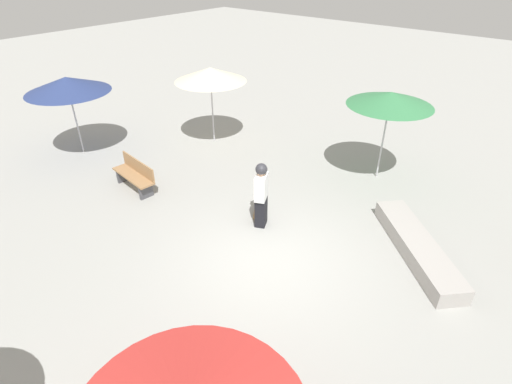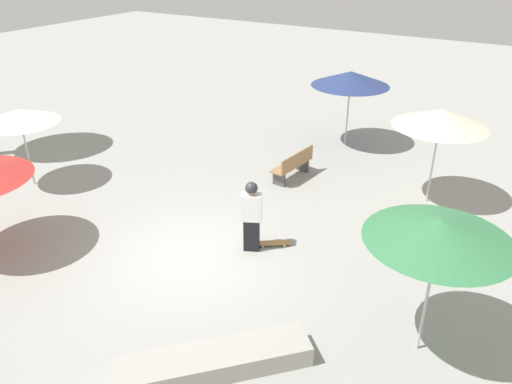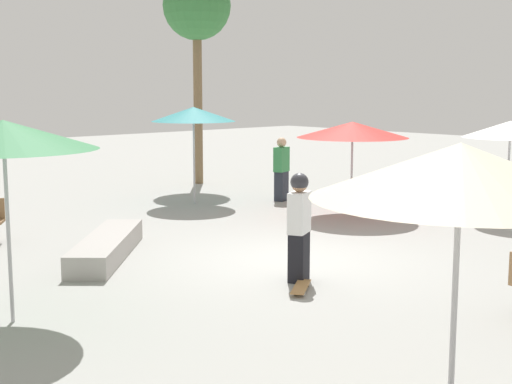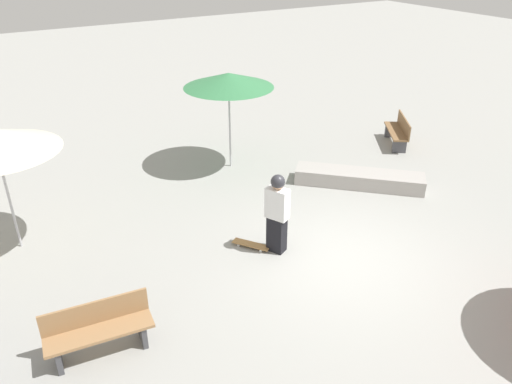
{
  "view_description": "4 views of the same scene",
  "coord_description": "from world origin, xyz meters",
  "px_view_note": "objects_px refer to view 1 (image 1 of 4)",
  "views": [
    {
      "loc": [
        -5.23,
        -4.05,
        5.91
      ],
      "look_at": [
        1.14,
        1.26,
        0.76
      ],
      "focal_mm": 28.0,
      "sensor_mm": 36.0,
      "label": 1
    },
    {
      "loc": [
        6.05,
        -7.13,
        6.37
      ],
      "look_at": [
        0.76,
        1.56,
        1.14
      ],
      "focal_mm": 35.0,
      "sensor_mm": 36.0,
      "label": 2
    },
    {
      "loc": [
        8.73,
        8.42,
        2.99
      ],
      "look_at": [
        1.49,
        0.55,
        1.4
      ],
      "focal_mm": 50.0,
      "sensor_mm": 36.0,
      "label": 3
    },
    {
      "loc": [
        -6.04,
        5.67,
        5.77
      ],
      "look_at": [
        1.55,
        1.14,
        1.13
      ],
      "focal_mm": 35.0,
      "sensor_mm": 36.0,
      "label": 4
    }
  ],
  "objects_px": {
    "skater_main": "(261,193)",
    "shade_umbrella_navy": "(67,85)",
    "shade_umbrella_cream": "(210,74)",
    "shade_umbrella_green": "(390,99)",
    "skateboard": "(258,210)",
    "concrete_ledge": "(417,247)",
    "bench_far": "(135,175)"
  },
  "relations": [
    {
      "from": "skater_main",
      "to": "shade_umbrella_navy",
      "type": "relative_size",
      "value": 0.66
    },
    {
      "from": "shade_umbrella_cream",
      "to": "shade_umbrella_green",
      "type": "distance_m",
      "value": 5.72
    },
    {
      "from": "skateboard",
      "to": "shade_umbrella_navy",
      "type": "xyz_separation_m",
      "value": [
        -1.0,
        6.77,
        2.22
      ]
    },
    {
      "from": "shade_umbrella_navy",
      "to": "shade_umbrella_green",
      "type": "xyz_separation_m",
      "value": [
        4.74,
        -8.3,
        0.12
      ]
    },
    {
      "from": "concrete_ledge",
      "to": "shade_umbrella_green",
      "type": "relative_size",
      "value": 1.08
    },
    {
      "from": "skateboard",
      "to": "bench_far",
      "type": "bearing_deg",
      "value": 75.19
    },
    {
      "from": "skateboard",
      "to": "skater_main",
      "type": "bearing_deg",
      "value": -167.75
    },
    {
      "from": "skater_main",
      "to": "shade_umbrella_cream",
      "type": "bearing_deg",
      "value": 31.54
    },
    {
      "from": "concrete_ledge",
      "to": "shade_umbrella_navy",
      "type": "xyz_separation_m",
      "value": [
        -2.02,
        10.53,
        2.09
      ]
    },
    {
      "from": "skateboard",
      "to": "concrete_ledge",
      "type": "xyz_separation_m",
      "value": [
        1.01,
        -3.76,
        0.13
      ]
    },
    {
      "from": "skater_main",
      "to": "shade_umbrella_green",
      "type": "xyz_separation_m",
      "value": [
        4.08,
        -1.14,
        1.48
      ]
    },
    {
      "from": "skateboard",
      "to": "shade_umbrella_green",
      "type": "distance_m",
      "value": 4.66
    },
    {
      "from": "skateboard",
      "to": "shade_umbrella_navy",
      "type": "height_order",
      "value": "shade_umbrella_navy"
    },
    {
      "from": "concrete_ledge",
      "to": "shade_umbrella_navy",
      "type": "bearing_deg",
      "value": 100.85
    },
    {
      "from": "skateboard",
      "to": "bench_far",
      "type": "distance_m",
      "value": 3.67
    },
    {
      "from": "skater_main",
      "to": "concrete_ledge",
      "type": "relative_size",
      "value": 0.6
    },
    {
      "from": "skater_main",
      "to": "shade_umbrella_cream",
      "type": "xyz_separation_m",
      "value": [
        2.81,
        4.44,
        1.42
      ]
    },
    {
      "from": "skateboard",
      "to": "shade_umbrella_cream",
      "type": "relative_size",
      "value": 0.3
    },
    {
      "from": "skateboard",
      "to": "concrete_ledge",
      "type": "relative_size",
      "value": 0.27
    },
    {
      "from": "shade_umbrella_navy",
      "to": "shade_umbrella_green",
      "type": "relative_size",
      "value": 0.99
    },
    {
      "from": "shade_umbrella_cream",
      "to": "concrete_ledge",
      "type": "bearing_deg",
      "value": -100.48
    },
    {
      "from": "concrete_ledge",
      "to": "shade_umbrella_green",
      "type": "height_order",
      "value": "shade_umbrella_green"
    },
    {
      "from": "shade_umbrella_cream",
      "to": "skater_main",
      "type": "bearing_deg",
      "value": -122.36
    },
    {
      "from": "skater_main",
      "to": "concrete_ledge",
      "type": "distance_m",
      "value": 3.71
    },
    {
      "from": "bench_far",
      "to": "shade_umbrella_navy",
      "type": "bearing_deg",
      "value": 1.5
    },
    {
      "from": "shade_umbrella_navy",
      "to": "skater_main",
      "type": "bearing_deg",
      "value": -84.8
    },
    {
      "from": "skater_main",
      "to": "skateboard",
      "type": "height_order",
      "value": "skater_main"
    },
    {
      "from": "shade_umbrella_cream",
      "to": "shade_umbrella_green",
      "type": "relative_size",
      "value": 0.99
    },
    {
      "from": "skateboard",
      "to": "shade_umbrella_green",
      "type": "relative_size",
      "value": 0.3
    },
    {
      "from": "concrete_ledge",
      "to": "skater_main",
      "type": "bearing_deg",
      "value": 112.04
    },
    {
      "from": "skateboard",
      "to": "bench_far",
      "type": "xyz_separation_m",
      "value": [
        -1.28,
        3.42,
        0.37
      ]
    },
    {
      "from": "skater_main",
      "to": "shade_umbrella_navy",
      "type": "bearing_deg",
      "value": 69.09
    }
  ]
}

